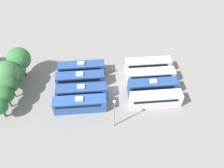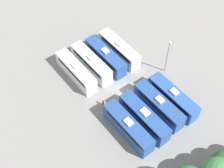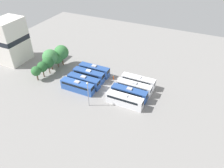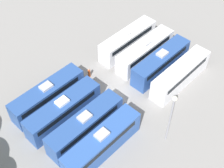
% 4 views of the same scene
% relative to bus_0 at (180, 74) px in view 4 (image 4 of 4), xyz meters
% --- Properties ---
extents(ground_plane, '(118.17, 118.17, 0.00)m').
position_rel_bus_0_xyz_m(ground_plane, '(5.23, 7.77, -1.81)').
color(ground_plane, gray).
extents(bus_0, '(2.57, 10.97, 3.65)m').
position_rel_bus_0_xyz_m(bus_0, '(0.00, 0.00, 0.00)').
color(bus_0, white).
rests_on(bus_0, ground_plane).
extents(bus_1, '(2.57, 10.97, 3.65)m').
position_rel_bus_0_xyz_m(bus_1, '(3.58, -0.05, 0.00)').
color(bus_1, '#284C93').
rests_on(bus_1, ground_plane).
extents(bus_2, '(2.57, 10.97, 3.65)m').
position_rel_bus_0_xyz_m(bus_2, '(6.93, -0.37, 0.00)').
color(bus_2, silver).
rests_on(bus_2, ground_plane).
extents(bus_3, '(2.57, 10.97, 3.65)m').
position_rel_bus_0_xyz_m(bus_3, '(10.57, -0.43, 0.00)').
color(bus_3, white).
rests_on(bus_3, ground_plane).
extents(bus_4, '(2.57, 10.97, 3.65)m').
position_rel_bus_0_xyz_m(bus_4, '(0.04, 15.90, 0.00)').
color(bus_4, '#2D56A8').
rests_on(bus_4, ground_plane).
extents(bus_5, '(2.57, 10.97, 3.65)m').
position_rel_bus_0_xyz_m(bus_5, '(3.32, 15.57, 0.00)').
color(bus_5, '#284C93').
rests_on(bus_5, ground_plane).
extents(bus_6, '(2.57, 10.97, 3.65)m').
position_rel_bus_0_xyz_m(bus_6, '(7.13, 15.91, 0.00)').
color(bus_6, '#284C93').
rests_on(bus_6, ground_plane).
extents(bus_7, '(2.57, 10.97, 3.65)m').
position_rel_bus_0_xyz_m(bus_7, '(10.63, 15.70, 0.00)').
color(bus_7, '#284C93').
rests_on(bus_7, ground_plane).
extents(worker_person, '(0.36, 0.36, 1.60)m').
position_rel_bus_0_xyz_m(worker_person, '(10.46, 8.26, -1.07)').
color(worker_person, '#CC4C19').
rests_on(worker_person, ground_plane).
extents(light_pole, '(0.60, 0.60, 8.20)m').
position_rel_bus_0_xyz_m(light_pole, '(-4.55, 9.17, 3.71)').
color(light_pole, gray).
rests_on(light_pole, ground_plane).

